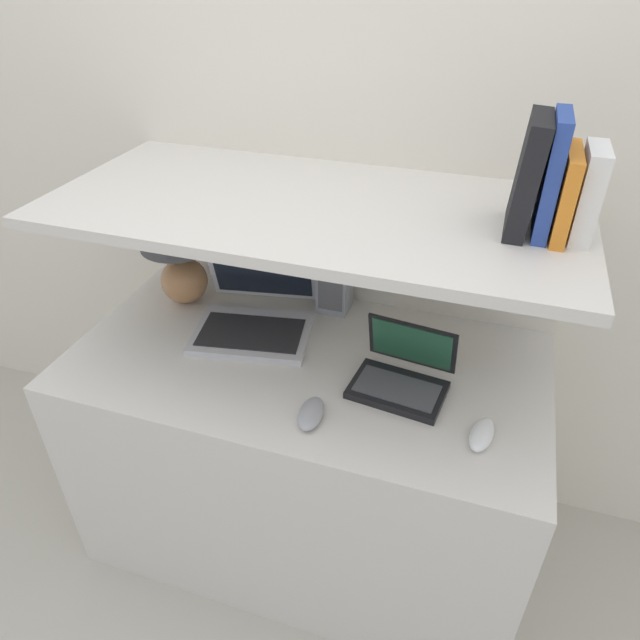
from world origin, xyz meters
name	(u,v)px	position (x,y,z in m)	size (l,w,h in m)	color
ground_plane	(271,620)	(0.00, 0.00, 0.00)	(12.00, 12.00, 0.00)	#B2AD9E
wall_back	(350,153)	(0.00, 0.76, 1.20)	(6.00, 0.05, 2.40)	silver
desk	(307,453)	(0.00, 0.35, 0.37)	(1.32, 0.69, 0.75)	silver
back_riser	(341,336)	(0.00, 0.71, 0.58)	(1.32, 0.04, 1.15)	silver
shelf	(313,208)	(0.00, 0.42, 1.17)	(1.32, 0.62, 0.03)	silver
table_lamp	(179,246)	(-0.47, 0.52, 0.94)	(0.23, 0.23, 0.31)	#B27A4C
laptop_large	(255,311)	(-0.19, 0.45, 0.80)	(0.39, 0.38, 0.25)	silver
laptop_small	(402,375)	(0.28, 0.32, 0.78)	(0.26, 0.23, 0.16)	black
computer_mouse	(311,413)	(0.09, 0.13, 0.76)	(0.07, 0.12, 0.03)	#99999E
second_mouse	(482,434)	(0.49, 0.19, 0.76)	(0.07, 0.12, 0.03)	white
router_box	(336,288)	(0.00, 0.62, 0.82)	(0.10, 0.09, 0.15)	gray
book_white	(588,194)	(0.61, 0.42, 1.28)	(0.04, 0.14, 0.19)	silver
book_orange	(565,194)	(0.56, 0.42, 1.27)	(0.03, 0.18, 0.18)	orange
book_blue	(551,176)	(0.53, 0.42, 1.31)	(0.03, 0.16, 0.25)	#284293
book_black	(528,175)	(0.48, 0.42, 1.30)	(0.06, 0.18, 0.25)	black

